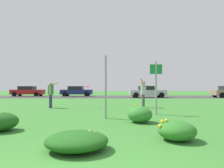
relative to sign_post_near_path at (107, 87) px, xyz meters
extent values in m
plane|color=#387A2D|center=(-0.51, 6.90, -1.26)|extent=(120.00, 120.00, 0.00)
cube|color=#38383A|center=(-0.51, 19.43, -1.26)|extent=(120.00, 8.59, 0.01)
cube|color=yellow|center=(-0.51, 19.43, -1.25)|extent=(120.00, 0.16, 0.00)
ellipsoid|color=#2D7526|center=(1.76, -3.39, -1.03)|extent=(0.88, 0.89, 0.46)
sphere|color=yellow|center=(1.45, -3.31, -0.83)|extent=(0.08, 0.08, 0.08)
sphere|color=yellow|center=(1.50, -3.29, -0.87)|extent=(0.05, 0.05, 0.05)
sphere|color=yellow|center=(1.53, -3.36, -0.80)|extent=(0.07, 0.07, 0.07)
sphere|color=yellow|center=(1.35, -3.46, -0.91)|extent=(0.09, 0.09, 0.09)
sphere|color=yellow|center=(1.86, -3.30, -0.95)|extent=(0.06, 0.06, 0.06)
sphere|color=yellow|center=(1.96, -3.28, -0.95)|extent=(0.06, 0.06, 0.06)
ellipsoid|color=#337F2D|center=(1.23, -0.92, -0.98)|extent=(0.88, 0.94, 0.57)
sphere|color=gold|center=(1.18, -1.03, -0.78)|extent=(0.06, 0.06, 0.06)
sphere|color=gold|center=(1.10, -0.72, -0.69)|extent=(0.08, 0.08, 0.08)
sphere|color=gold|center=(1.36, -1.04, -0.91)|extent=(0.08, 0.08, 0.08)
sphere|color=gold|center=(1.15, -0.80, -0.81)|extent=(0.08, 0.08, 0.08)
ellipsoid|color=#1E5619|center=(-0.45, -4.14, -1.08)|extent=(1.25, 1.16, 0.37)
sphere|color=yellow|center=(-0.13, -3.98, -0.95)|extent=(0.06, 0.06, 0.06)
sphere|color=yellow|center=(-0.36, -4.29, -0.96)|extent=(0.06, 0.06, 0.06)
sphere|color=yellow|center=(-0.20, -4.02, -0.91)|extent=(0.05, 0.05, 0.05)
sphere|color=yellow|center=(-0.15, -4.36, -1.04)|extent=(0.08, 0.08, 0.08)
sphere|color=yellow|center=(-0.74, -4.24, -0.99)|extent=(0.08, 0.08, 0.08)
sphere|color=yellow|center=(-0.46, -3.80, -0.98)|extent=(0.08, 0.08, 0.08)
sphere|color=yellow|center=(-0.09, -4.23, -0.97)|extent=(0.05, 0.05, 0.05)
ellipsoid|color=#1E5619|center=(-2.97, -2.37, -0.99)|extent=(1.09, 0.95, 0.54)
sphere|color=gold|center=(-2.68, -1.98, -0.90)|extent=(0.07, 0.07, 0.07)
sphere|color=gold|center=(-2.85, -2.44, -0.75)|extent=(0.06, 0.06, 0.06)
cube|color=#93969B|center=(0.00, 0.00, 0.00)|extent=(0.07, 0.10, 2.52)
cube|color=#93969B|center=(2.26, 1.17, -0.05)|extent=(0.07, 0.10, 2.43)
cube|color=#197F38|center=(2.26, 1.14, 0.82)|extent=(0.56, 0.03, 0.44)
cylinder|color=#287038|center=(-3.50, 4.27, -0.17)|extent=(0.34, 0.34, 0.57)
sphere|color=tan|center=(-3.50, 4.27, 0.22)|extent=(0.21, 0.21, 0.21)
cylinder|color=navy|center=(-3.50, 4.35, -0.86)|extent=(0.14, 0.14, 0.81)
cylinder|color=navy|center=(-3.49, 4.18, -0.86)|extent=(0.14, 0.14, 0.81)
cylinder|color=tan|center=(-3.41, 4.47, 0.19)|extent=(0.53, 0.11, 0.30)
cylinder|color=tan|center=(-3.47, 4.07, -0.19)|extent=(0.11, 0.09, 0.54)
cylinder|color=#B2B2B7|center=(2.19, 4.49, -0.16)|extent=(0.34, 0.34, 0.57)
sphere|color=tan|center=(2.19, 4.49, 0.22)|extent=(0.21, 0.21, 0.21)
cylinder|color=#4C4742|center=(2.19, 4.40, -0.86)|extent=(0.14, 0.14, 0.81)
cylinder|color=#4C4742|center=(2.19, 4.57, -0.86)|extent=(0.14, 0.14, 0.81)
cylinder|color=tan|center=(2.14, 4.29, 0.31)|extent=(0.38, 0.10, 0.50)
cylinder|color=tan|center=(2.16, 4.68, -0.18)|extent=(0.11, 0.09, 0.54)
cylinder|color=red|center=(2.19, 4.49, 0.29)|extent=(0.22, 0.22, 0.07)
cylinder|color=red|center=(2.10, 4.48, 0.26)|extent=(0.14, 0.14, 0.02)
cylinder|color=red|center=(-1.31, 4.62, 0.05)|extent=(0.27, 0.26, 0.07)
torus|color=red|center=(-1.31, 4.62, 0.04)|extent=(0.27, 0.26, 0.07)
cube|color=maroon|center=(-11.95, 21.36, -0.64)|extent=(4.50, 1.82, 0.66)
cube|color=black|center=(-12.05, 21.36, -0.07)|extent=(2.10, 1.64, 0.52)
cylinder|color=black|center=(-10.40, 22.25, -0.93)|extent=(0.66, 0.22, 0.66)
cylinder|color=black|center=(-10.40, 20.47, -0.93)|extent=(0.66, 0.22, 0.66)
cylinder|color=black|center=(-13.50, 22.25, -0.93)|extent=(0.66, 0.22, 0.66)
cylinder|color=black|center=(-13.50, 20.47, -0.93)|extent=(0.66, 0.22, 0.66)
cube|color=navy|center=(-4.87, 21.36, -0.64)|extent=(4.50, 1.82, 0.66)
cube|color=black|center=(-4.97, 21.36, -0.07)|extent=(2.10, 1.64, 0.52)
cylinder|color=black|center=(-3.32, 22.25, -0.93)|extent=(0.66, 0.22, 0.66)
cylinder|color=black|center=(-3.32, 20.47, -0.93)|extent=(0.66, 0.22, 0.66)
cylinder|color=black|center=(-6.42, 22.25, -0.93)|extent=(0.66, 0.22, 0.66)
cylinder|color=black|center=(-6.42, 20.47, -0.93)|extent=(0.66, 0.22, 0.66)
cube|color=#B7BABF|center=(4.72, 17.49, -0.64)|extent=(4.50, 1.82, 0.66)
cube|color=black|center=(4.62, 17.49, -0.07)|extent=(2.10, 1.64, 0.52)
cylinder|color=black|center=(6.27, 18.38, -0.93)|extent=(0.66, 0.22, 0.66)
cylinder|color=black|center=(6.27, 16.60, -0.93)|extent=(0.66, 0.22, 0.66)
cylinder|color=black|center=(3.17, 18.38, -0.93)|extent=(0.66, 0.22, 0.66)
cylinder|color=black|center=(3.17, 16.60, -0.93)|extent=(0.66, 0.22, 0.66)
cylinder|color=black|center=(13.66, 18.38, -0.93)|extent=(0.66, 0.22, 0.66)
cylinder|color=black|center=(13.66, 16.60, -0.93)|extent=(0.66, 0.22, 0.66)
camera|label=1|loc=(0.25, -8.16, -0.03)|focal=32.69mm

